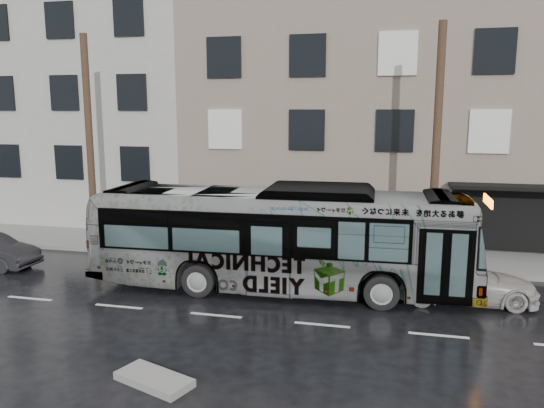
{
  "coord_description": "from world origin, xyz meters",
  "views": [
    {
      "loc": [
        5.03,
        -16.79,
        6.06
      ],
      "look_at": [
        0.57,
        2.5,
        2.55
      ],
      "focal_mm": 35.0,
      "sensor_mm": 36.0,
      "label": 1
    }
  ],
  "objects_px": {
    "utility_pole_rear": "(90,144)",
    "sign_post": "(462,240)",
    "utility_pole_front": "(436,150)",
    "white_sedan": "(462,281)",
    "bus": "(280,238)"
  },
  "relations": [
    {
      "from": "utility_pole_rear",
      "to": "sign_post",
      "type": "relative_size",
      "value": 3.75
    },
    {
      "from": "sign_post",
      "to": "bus",
      "type": "xyz_separation_m",
      "value": [
        -6.23,
        -2.99,
        0.45
      ]
    },
    {
      "from": "utility_pole_rear",
      "to": "sign_post",
      "type": "xyz_separation_m",
      "value": [
        15.1,
        0.0,
        -3.3
      ]
    },
    {
      "from": "utility_pole_rear",
      "to": "white_sedan",
      "type": "height_order",
      "value": "utility_pole_rear"
    },
    {
      "from": "bus",
      "to": "white_sedan",
      "type": "relative_size",
      "value": 2.79
    },
    {
      "from": "utility_pole_front",
      "to": "bus",
      "type": "bearing_deg",
      "value": -149.74
    },
    {
      "from": "sign_post",
      "to": "white_sedan",
      "type": "relative_size",
      "value": 0.52
    },
    {
      "from": "white_sedan",
      "to": "utility_pole_rear",
      "type": "bearing_deg",
      "value": 75.48
    },
    {
      "from": "white_sedan",
      "to": "bus",
      "type": "bearing_deg",
      "value": 87.81
    },
    {
      "from": "utility_pole_front",
      "to": "utility_pole_rear",
      "type": "relative_size",
      "value": 1.0
    },
    {
      "from": "utility_pole_front",
      "to": "white_sedan",
      "type": "distance_m",
      "value": 4.96
    },
    {
      "from": "bus",
      "to": "white_sedan",
      "type": "xyz_separation_m",
      "value": [
        5.93,
        0.15,
        -1.13
      ]
    },
    {
      "from": "utility_pole_rear",
      "to": "sign_post",
      "type": "bearing_deg",
      "value": 0.0
    },
    {
      "from": "sign_post",
      "to": "bus",
      "type": "height_order",
      "value": "bus"
    },
    {
      "from": "utility_pole_front",
      "to": "sign_post",
      "type": "xyz_separation_m",
      "value": [
        1.1,
        0.0,
        -3.3
      ]
    }
  ]
}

